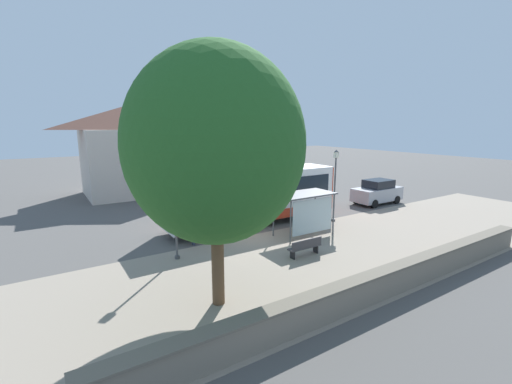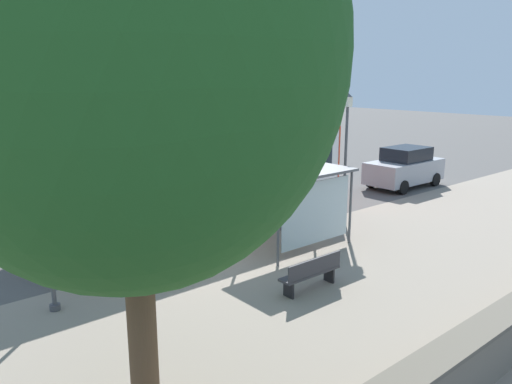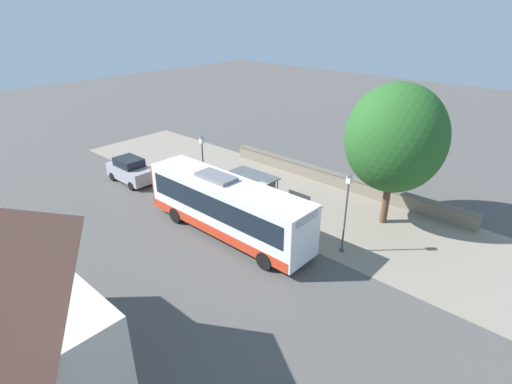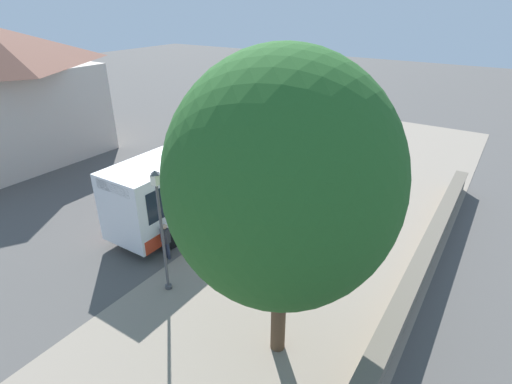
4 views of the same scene
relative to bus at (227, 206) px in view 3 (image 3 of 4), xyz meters
name	(u,v)px [view 3 (image 3 of 4)]	position (x,y,z in m)	size (l,w,h in m)	color
ground_plane	(263,229)	(-1.89, 1.15, -1.87)	(120.00, 120.00, 0.00)	#514F4C
sidewalk_plaza	(305,204)	(-6.39, 1.15, -1.86)	(9.00, 44.00, 0.02)	gray
stone_wall	(337,180)	(-10.44, 1.15, -1.34)	(0.60, 20.00, 1.05)	slate
bus	(227,206)	(0.00, 0.00, 0.00)	(2.62, 11.24, 3.62)	white
bus_shelter	(254,180)	(-3.61, -1.16, 0.18)	(1.84, 3.39, 2.44)	#515459
pedestrian	(308,238)	(-1.56, 4.72, -0.94)	(0.34, 0.22, 1.60)	#2D3347
bench	(298,199)	(-5.94, 0.84, -1.39)	(0.40, 1.81, 0.88)	#333338
street_lamp_near	(203,163)	(-2.31, -4.68, 0.86)	(0.28, 0.28, 4.64)	#4C4C51
street_lamp_far	(346,208)	(-2.94, 6.09, 0.89)	(0.28, 0.28, 4.68)	#4C4C51
shade_tree	(395,138)	(-7.64, 6.28, 3.65)	(5.83, 5.83, 8.74)	brown
parked_car_behind_bus	(131,170)	(-0.53, -11.25, -0.94)	(1.96, 4.14, 1.91)	#9EA0A8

